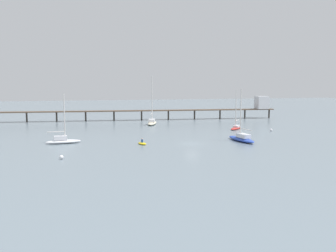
{
  "coord_description": "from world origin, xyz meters",
  "views": [
    {
      "loc": [
        -22.03,
        -60.19,
        10.74
      ],
      "look_at": [
        0.0,
        16.01,
        1.5
      ],
      "focal_mm": 37.17,
      "sensor_mm": 36.0,
      "label": 1
    }
  ],
  "objects_px": {
    "pier": "(193,107)",
    "mooring_buoy_far": "(61,157)",
    "mooring_buoy_outer": "(271,130)",
    "sailboat_cream": "(152,122)",
    "dinghy_yellow": "(142,143)",
    "sailboat_blue": "(242,138)",
    "sailboat_red": "(236,127)",
    "sailboat_white": "(63,140)"
  },
  "relations": [
    {
      "from": "sailboat_blue",
      "to": "mooring_buoy_outer",
      "type": "bearing_deg",
      "value": 39.78
    },
    {
      "from": "sailboat_blue",
      "to": "mooring_buoy_far",
      "type": "height_order",
      "value": "sailboat_blue"
    },
    {
      "from": "sailboat_blue",
      "to": "mooring_buoy_far",
      "type": "distance_m",
      "value": 34.13
    },
    {
      "from": "sailboat_red",
      "to": "sailboat_white",
      "type": "distance_m",
      "value": 42.38
    },
    {
      "from": "sailboat_white",
      "to": "mooring_buoy_outer",
      "type": "distance_m",
      "value": 47.37
    },
    {
      "from": "sailboat_red",
      "to": "dinghy_yellow",
      "type": "relative_size",
      "value": 3.61
    },
    {
      "from": "dinghy_yellow",
      "to": "pier",
      "type": "bearing_deg",
      "value": 58.9
    },
    {
      "from": "mooring_buoy_far",
      "to": "mooring_buoy_outer",
      "type": "bearing_deg",
      "value": 21.97
    },
    {
      "from": "sailboat_red",
      "to": "sailboat_cream",
      "type": "relative_size",
      "value": 0.72
    },
    {
      "from": "sailboat_white",
      "to": "sailboat_red",
      "type": "bearing_deg",
      "value": 14.38
    },
    {
      "from": "mooring_buoy_outer",
      "to": "sailboat_cream",
      "type": "bearing_deg",
      "value": 137.35
    },
    {
      "from": "pier",
      "to": "mooring_buoy_far",
      "type": "relative_size",
      "value": 140.14
    },
    {
      "from": "pier",
      "to": "mooring_buoy_outer",
      "type": "bearing_deg",
      "value": -76.82
    },
    {
      "from": "dinghy_yellow",
      "to": "mooring_buoy_far",
      "type": "height_order",
      "value": "dinghy_yellow"
    },
    {
      "from": "pier",
      "to": "sailboat_cream",
      "type": "xyz_separation_m",
      "value": [
        -16.08,
        -10.76,
        -3.06
      ]
    },
    {
      "from": "sailboat_white",
      "to": "sailboat_blue",
      "type": "height_order",
      "value": "sailboat_blue"
    },
    {
      "from": "sailboat_white",
      "to": "sailboat_blue",
      "type": "xyz_separation_m",
      "value": [
        33.26,
        -7.04,
        0.03
      ]
    },
    {
      "from": "pier",
      "to": "mooring_buoy_outer",
      "type": "xyz_separation_m",
      "value": [
        7.64,
        -32.61,
        -3.51
      ]
    },
    {
      "from": "pier",
      "to": "mooring_buoy_far",
      "type": "bearing_deg",
      "value": -127.45
    },
    {
      "from": "mooring_buoy_outer",
      "to": "mooring_buoy_far",
      "type": "relative_size",
      "value": 0.99
    },
    {
      "from": "sailboat_cream",
      "to": "mooring_buoy_far",
      "type": "relative_size",
      "value": 21.72
    },
    {
      "from": "sailboat_blue",
      "to": "mooring_buoy_outer",
      "type": "distance_m",
      "value": 18.09
    },
    {
      "from": "mooring_buoy_far",
      "to": "sailboat_cream",
      "type": "bearing_deg",
      "value": 60.14
    },
    {
      "from": "sailboat_white",
      "to": "dinghy_yellow",
      "type": "xyz_separation_m",
      "value": [
        14.02,
        -5.13,
        -0.44
      ]
    },
    {
      "from": "sailboat_cream",
      "to": "mooring_buoy_outer",
      "type": "relative_size",
      "value": 21.96
    },
    {
      "from": "mooring_buoy_outer",
      "to": "mooring_buoy_far",
      "type": "height_order",
      "value": "mooring_buoy_far"
    },
    {
      "from": "sailboat_red",
      "to": "sailboat_blue",
      "type": "relative_size",
      "value": 0.96
    },
    {
      "from": "pier",
      "to": "dinghy_yellow",
      "type": "bearing_deg",
      "value": -121.1
    },
    {
      "from": "pier",
      "to": "sailboat_blue",
      "type": "distance_m",
      "value": 44.73
    },
    {
      "from": "sailboat_cream",
      "to": "mooring_buoy_outer",
      "type": "bearing_deg",
      "value": -42.65
    },
    {
      "from": "dinghy_yellow",
      "to": "mooring_buoy_outer",
      "type": "distance_m",
      "value": 34.52
    },
    {
      "from": "sailboat_red",
      "to": "mooring_buoy_outer",
      "type": "distance_m",
      "value": 8.55
    },
    {
      "from": "mooring_buoy_outer",
      "to": "mooring_buoy_far",
      "type": "xyz_separation_m",
      "value": [
        -47.2,
        -19.04,
        0.0
      ]
    },
    {
      "from": "sailboat_red",
      "to": "mooring_buoy_far",
      "type": "distance_m",
      "value": 48.13
    },
    {
      "from": "sailboat_red",
      "to": "dinghy_yellow",
      "type": "bearing_deg",
      "value": -149.94
    },
    {
      "from": "pier",
      "to": "dinghy_yellow",
      "type": "xyz_separation_m",
      "value": [
        -25.5,
        -42.27,
        -3.6
      ]
    },
    {
      "from": "sailboat_red",
      "to": "sailboat_white",
      "type": "bearing_deg",
      "value": -165.62
    },
    {
      "from": "dinghy_yellow",
      "to": "mooring_buoy_outer",
      "type": "relative_size",
      "value": 4.39
    },
    {
      "from": "sailboat_red",
      "to": "dinghy_yellow",
      "type": "xyz_separation_m",
      "value": [
        -27.04,
        -15.65,
        -0.39
      ]
    },
    {
      "from": "sailboat_blue",
      "to": "dinghy_yellow",
      "type": "xyz_separation_m",
      "value": [
        -19.24,
        1.91,
        -0.47
      ]
    },
    {
      "from": "sailboat_cream",
      "to": "sailboat_white",
      "type": "bearing_deg",
      "value": -131.61
    },
    {
      "from": "sailboat_white",
      "to": "mooring_buoy_outer",
      "type": "bearing_deg",
      "value": 5.49
    }
  ]
}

